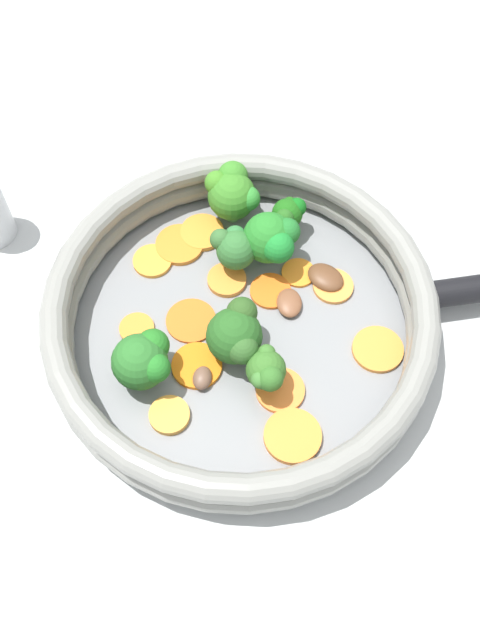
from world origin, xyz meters
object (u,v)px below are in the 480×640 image
(carrot_slice_6, at_px, (231,279))
(broccoli_floret_3, at_px, (143,360))
(carrot_slice_13, at_px, (169,415))
(broccoli_floret_4, at_px, (236,335))
(carrot_slice_12, at_px, (378,349))
(mushroom_piece_1, at_px, (202,378))
(carrot_slice_3, at_px, (191,321))
(broccoli_floret_6, at_px, (272,239))
(carrot_slice_4, at_px, (333,286))
(carrot_slice_8, at_px, (152,261))
(carrot_slice_10, at_px, (293,436))
(carrot_slice_2, at_px, (202,232))
(broccoli_floret_1, at_px, (288,214))
(broccoli_floret_0, at_px, (235,247))
(mushroom_piece_2, at_px, (326,277))
(broccoli_floret_5, at_px, (267,371))
(carrot_slice_1, at_px, (298,273))
(carrot_slice_7, at_px, (270,291))
(carrot_slice_5, at_px, (180,245))
(mushroom_piece_0, at_px, (289,303))
(broccoli_floret_2, at_px, (232,192))
(carrot_slice_9, at_px, (137,328))
(carrot_slice_0, at_px, (197,366))
(carrot_slice_11, at_px, (280,390))
(skillet, at_px, (240,333))

(carrot_slice_6, relative_size, broccoli_floret_3, 0.68)
(carrot_slice_13, bearing_deg, broccoli_floret_4, -55.81)
(carrot_slice_12, height_order, carrot_slice_13, carrot_slice_13)
(broccoli_floret_4, xyz_separation_m, mushroom_piece_1, (-0.02, 0.03, -0.02))
(carrot_slice_3, relative_size, broccoli_floret_4, 0.78)
(broccoli_floret_6, distance_m, mushroom_piece_1, 0.14)
(carrot_slice_3, bearing_deg, carrot_slice_4, -87.87)
(mushroom_piece_1, bearing_deg, carrot_slice_8, 8.49)
(carrot_slice_12, bearing_deg, broccoli_floret_3, 83.52)
(carrot_slice_10, distance_m, broccoli_floret_3, 0.13)
(carrot_slice_2, height_order, broccoli_floret_1, broccoli_floret_1)
(broccoli_floret_0, xyz_separation_m, mushroom_piece_2, (-0.03, -0.07, -0.02))
(carrot_slice_6, relative_size, broccoli_floret_5, 0.76)
(carrot_slice_13, relative_size, broccoli_floret_0, 0.74)
(broccoli_floret_1, bearing_deg, carrot_slice_3, 124.50)
(broccoli_floret_0, bearing_deg, carrot_slice_1, -112.56)
(carrot_slice_7, height_order, broccoli_floret_5, broccoli_floret_5)
(carrot_slice_2, bearing_deg, carrot_slice_3, 161.92)
(carrot_slice_5, height_order, mushroom_piece_0, mushroom_piece_0)
(broccoli_floret_1, height_order, mushroom_piece_0, broccoli_floret_1)
(broccoli_floret_2, xyz_separation_m, mushroom_piece_1, (-0.16, 0.06, -0.03))
(carrot_slice_1, bearing_deg, mushroom_piece_1, 128.31)
(carrot_slice_13, height_order, mushroom_piece_2, mushroom_piece_2)
(carrot_slice_9, relative_size, broccoli_floret_4, 0.54)
(carrot_slice_0, distance_m, carrot_slice_4, 0.14)
(carrot_slice_12, xyz_separation_m, broccoli_floret_6, (0.11, 0.06, 0.03))
(broccoli_floret_0, bearing_deg, carrot_slice_11, -176.81)
(carrot_slice_8, distance_m, carrot_slice_9, 0.07)
(carrot_slice_9, distance_m, broccoli_floret_0, 0.11)
(skillet, height_order, mushroom_piece_1, mushroom_piece_1)
(carrot_slice_0, relative_size, carrot_slice_2, 1.06)
(carrot_slice_7, relative_size, carrot_slice_11, 0.90)
(carrot_slice_8, relative_size, broccoli_floret_0, 0.79)
(carrot_slice_5, bearing_deg, carrot_slice_0, 175.31)
(broccoli_floret_0, bearing_deg, carrot_slice_12, -139.27)
(broccoli_floret_5, xyz_separation_m, mushroom_piece_1, (0.02, 0.05, -0.02))
(carrot_slice_13, bearing_deg, mushroom_piece_1, -52.91)
(broccoli_floret_2, bearing_deg, carrot_slice_0, 156.11)
(skillet, distance_m, mushroom_piece_2, 0.09)
(broccoli_floret_0, bearing_deg, carrot_slice_8, 73.63)
(carrot_slice_0, bearing_deg, broccoli_floret_1, -43.33)
(broccoli_floret_4, height_order, broccoli_floret_5, broccoli_floret_4)
(carrot_slice_13, relative_size, broccoli_floret_4, 0.59)
(carrot_slice_12, xyz_separation_m, mushroom_piece_2, (0.08, 0.02, 0.00))
(broccoli_floret_0, relative_size, mushroom_piece_1, 2.14)
(carrot_slice_13, bearing_deg, mushroom_piece_2, -59.14)
(mushroom_piece_0, distance_m, mushroom_piece_2, 0.04)
(carrot_slice_2, relative_size, broccoli_floret_1, 0.95)
(carrot_slice_7, distance_m, mushroom_piece_2, 0.05)
(broccoli_floret_6, distance_m, mushroom_piece_0, 0.06)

